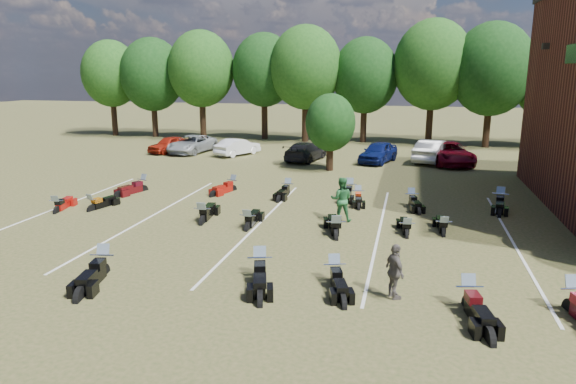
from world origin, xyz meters
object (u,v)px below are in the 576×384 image
(car_0, at_px, (170,144))
(motorcycle_7, at_px, (57,213))
(car_4, at_px, (378,152))
(person_green, at_px, (341,199))
(motorcycle_14, at_px, (143,191))
(person_grey, at_px, (395,271))
(motorcycle_3, at_px, (260,278))

(car_0, xyz_separation_m, motorcycle_7, (2.96, -17.42, -0.64))
(car_0, height_order, car_4, car_4)
(person_green, bearing_deg, car_0, -50.23)
(motorcycle_7, height_order, motorcycle_14, motorcycle_14)
(person_grey, xyz_separation_m, motorcycle_3, (-4.12, 0.52, -0.81))
(motorcycle_7, bearing_deg, motorcycle_3, 143.76)
(motorcycle_3, distance_m, motorcycle_14, 13.76)
(motorcycle_3, relative_size, motorcycle_14, 1.09)
(person_green, relative_size, motorcycle_7, 0.93)
(car_4, height_order, motorcycle_3, car_4)
(car_0, bearing_deg, person_green, -24.58)
(person_grey, xyz_separation_m, motorcycle_14, (-13.64, 10.44, -0.81))
(car_0, distance_m, motorcycle_14, 13.41)
(motorcycle_14, bearing_deg, person_grey, -18.78)
(car_0, distance_m, car_4, 16.30)
(motorcycle_7, bearing_deg, car_0, -92.13)
(motorcycle_3, bearing_deg, car_4, 67.70)
(car_4, bearing_deg, motorcycle_14, -118.08)
(car_4, xyz_separation_m, motorcycle_3, (-2.16, -21.83, -0.73))
(car_0, bearing_deg, motorcycle_3, -37.54)
(car_4, bearing_deg, motorcycle_7, -112.14)
(motorcycle_14, bearing_deg, motorcycle_3, -27.52)
(car_0, relative_size, motorcycle_7, 1.83)
(car_0, xyz_separation_m, car_4, (16.29, -0.67, 0.09))
(motorcycle_3, distance_m, motorcycle_7, 12.27)
(car_4, distance_m, person_green, 15.02)
(person_green, xyz_separation_m, motorcycle_7, (-12.76, -1.74, -0.96))
(car_4, bearing_deg, person_green, -75.78)
(car_0, xyz_separation_m, person_green, (15.72, -15.68, 0.32))
(car_0, xyz_separation_m, motorcycle_3, (14.13, -22.50, -0.64))
(car_4, bearing_deg, person_grey, -68.62)
(motorcycle_3, xyz_separation_m, motorcycle_7, (-11.17, 5.08, 0.00))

